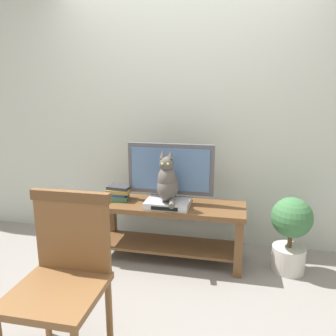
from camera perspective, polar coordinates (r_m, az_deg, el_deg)
ground_plane at (r=2.69m, az=-0.74°, el=-21.05°), size 12.00×12.00×0.00m
back_wall at (r=3.29m, az=3.50°, el=11.18°), size 7.00×0.12×2.80m
tv_stand at (r=3.02m, az=0.20°, el=-9.12°), size 1.34×0.45×0.53m
tv at (r=2.94m, az=0.44°, el=-0.72°), size 0.77×0.20×0.53m
media_box at (r=2.89m, az=-0.02°, el=-6.09°), size 0.38×0.29×0.06m
cat at (r=2.81m, az=-0.07°, el=-2.47°), size 0.19×0.37×0.44m
wooden_chair at (r=1.99m, az=-17.50°, el=-16.15°), size 0.48×0.48×0.97m
book_stack at (r=3.09m, az=-8.42°, el=-4.20°), size 0.21×0.20×0.13m
potted_plant at (r=3.01m, az=20.36°, el=-10.07°), size 0.34×0.34×0.66m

